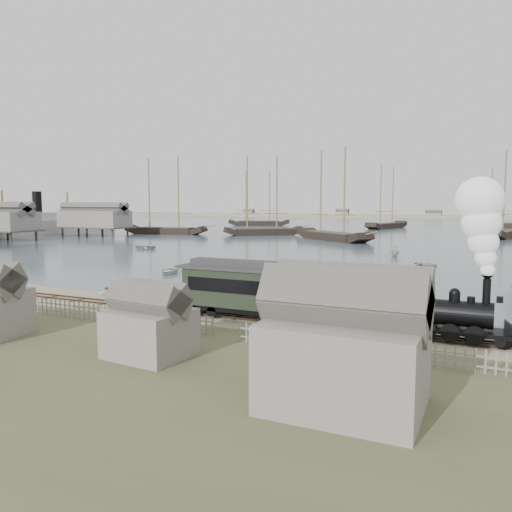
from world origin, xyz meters
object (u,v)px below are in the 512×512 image
at_px(beached_dinghy, 122,291).
at_px(steamship, 38,213).
at_px(locomotive, 474,270).
at_px(passenger_coach, 277,290).

distance_m(beached_dinghy, steamship, 98.18).
relative_size(locomotive, passenger_coach, 0.63).
bearing_deg(steamship, beached_dinghy, -129.41).
bearing_deg(steamship, passenger_coach, -125.72).
bearing_deg(locomotive, passenger_coach, 180.00).
height_order(passenger_coach, beached_dinghy, passenger_coach).
height_order(locomotive, beached_dinghy, locomotive).
height_order(beached_dinghy, steamship, steamship).
bearing_deg(steamship, locomotive, -122.59).
distance_m(locomotive, passenger_coach, 12.32).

